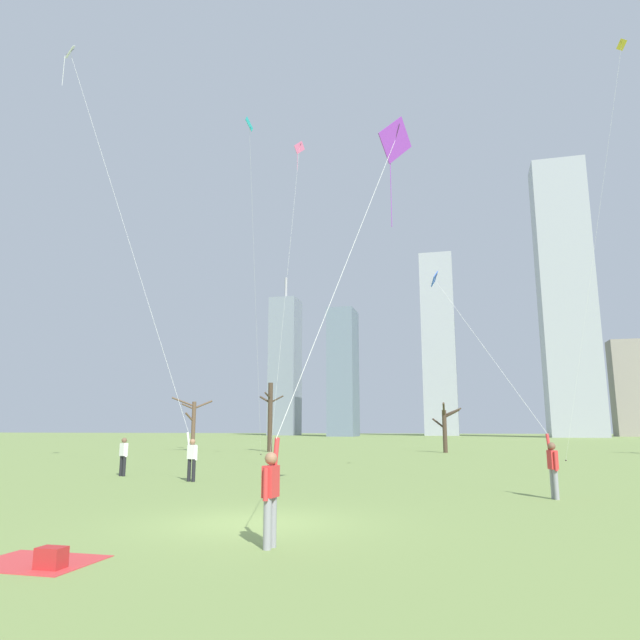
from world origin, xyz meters
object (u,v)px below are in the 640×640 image
object	(u,v)px
picnic_spot	(45,560)
kite_flyer_far_back_purple	(312,375)
kite_flyer_foreground_right_white	(163,362)
bare_tree_far_right_edge	(445,427)
bare_tree_rightmost	(193,421)
bystander_watching_nearby	(123,455)
kite_flyer_midfield_left_blue	(535,438)
distant_kite_high_overhead_pink	(296,181)
distant_kite_low_near_trees_teal	(250,153)
distant_kite_drifting_right_yellow	(613,112)
bare_tree_left_of_center	(270,415)

from	to	relation	value
picnic_spot	kite_flyer_far_back_purple	bearing A→B (deg)	44.91
kite_flyer_foreground_right_white	bare_tree_far_right_edge	world-z (taller)	kite_flyer_foreground_right_white
kite_flyer_foreground_right_white	bare_tree_rightmost	bearing A→B (deg)	113.98
kite_flyer_far_back_purple	bare_tree_far_right_edge	xyz separation A→B (m)	(1.31, 38.58, -0.97)
bystander_watching_nearby	bare_tree_far_right_edge	distance (m)	30.17
bare_tree_rightmost	kite_flyer_midfield_left_blue	bearing A→B (deg)	-47.73
distant_kite_high_overhead_pink	kite_flyer_foreground_right_white	bearing A→B (deg)	-106.40
kite_flyer_midfield_left_blue	bare_tree_rightmost	xyz separation A→B (m)	(-25.90, 28.50, 0.86)
kite_flyer_midfield_left_blue	bare_tree_rightmost	bearing A→B (deg)	132.27
picnic_spot	bare_tree_far_right_edge	world-z (taller)	bare_tree_far_right_edge
kite_flyer_far_back_purple	kite_flyer_foreground_right_white	bearing A→B (deg)	132.09
distant_kite_low_near_trees_teal	bare_tree_far_right_edge	world-z (taller)	distant_kite_low_near_trees_teal
distant_kite_high_overhead_pink	distant_kite_drifting_right_yellow	bearing A→B (deg)	15.51
distant_kite_drifting_right_yellow	bare_tree_far_right_edge	xyz separation A→B (m)	(-11.51, 13.67, -19.37)
distant_kite_high_overhead_pink	picnic_spot	bearing A→B (deg)	-82.62
distant_kite_low_near_trees_teal	bare_tree_left_of_center	bearing A→B (deg)	101.29
picnic_spot	bare_tree_rightmost	distance (m)	43.61
kite_flyer_far_back_purple	distant_kite_low_near_trees_teal	world-z (taller)	distant_kite_low_near_trees_teal
bare_tree_far_right_edge	bare_tree_rightmost	world-z (taller)	bare_tree_rightmost
distant_kite_high_overhead_pink	bystander_watching_nearby	bearing A→B (deg)	-121.86
distant_kite_low_near_trees_teal	distant_kite_drifting_right_yellow	size ratio (longest dim) A/B	0.92
distant_kite_high_overhead_pink	distant_kite_low_near_trees_teal	distance (m)	8.30
kite_flyer_far_back_purple	picnic_spot	world-z (taller)	kite_flyer_far_back_purple
distant_kite_high_overhead_pink	picnic_spot	xyz separation A→B (m)	(2.97, -22.89, -16.60)
distant_kite_high_overhead_pink	distant_kite_drifting_right_yellow	size ratio (longest dim) A/B	0.75
distant_kite_low_near_trees_teal	bare_tree_rightmost	distance (m)	24.51
distant_kite_high_overhead_pink	bare_tree_rightmost	size ratio (longest dim) A/B	4.06
kite_flyer_midfield_left_blue	bare_tree_left_of_center	distance (m)	34.26
distant_kite_high_overhead_pink	bare_tree_rightmost	world-z (taller)	distant_kite_high_overhead_pink
kite_flyer_foreground_right_white	bystander_watching_nearby	xyz separation A→B (m)	(-2.37, 1.22, -3.84)
distant_kite_low_near_trees_teal	bare_tree_rightmost	xyz separation A→B (m)	(-9.73, 12.23, -18.87)
kite_flyer_far_back_purple	distant_kite_drifting_right_yellow	distance (m)	33.52
distant_kite_high_overhead_pink	bare_tree_left_of_center	xyz separation A→B (m)	(-7.36, 17.15, -13.58)
distant_kite_low_near_trees_teal	bare_tree_rightmost	size ratio (longest dim) A/B	5.00
kite_flyer_far_back_purple	picnic_spot	distance (m)	5.52
distant_kite_low_near_trees_teal	picnic_spot	distance (m)	35.79
distant_kite_drifting_right_yellow	picnic_spot	world-z (taller)	distant_kite_drifting_right_yellow
bare_tree_left_of_center	bare_tree_rightmost	xyz separation A→B (m)	(-7.25, -0.21, -0.50)
bare_tree_far_right_edge	bare_tree_left_of_center	distance (m)	15.07
kite_flyer_foreground_right_white	distant_kite_drifting_right_yellow	xyz separation A→B (m)	(21.90, 14.87, 16.75)
bare_tree_far_right_edge	bare_tree_rightmost	size ratio (longest dim) A/B	0.86
kite_flyer_foreground_right_white	picnic_spot	bearing A→B (deg)	-66.53
kite_flyer_foreground_right_white	kite_flyer_far_back_purple	bearing A→B (deg)	-47.91
bare_tree_rightmost	distant_kite_drifting_right_yellow	bearing A→B (deg)	-19.07
kite_flyer_midfield_left_blue	picnic_spot	bearing A→B (deg)	-126.30
bystander_watching_nearby	distant_kite_low_near_trees_teal	size ratio (longest dim) A/B	0.07
bare_tree_left_of_center	bare_tree_rightmost	distance (m)	7.27
bare_tree_left_of_center	bystander_watching_nearby	bearing A→B (deg)	-85.13
kite_flyer_far_back_purple	bare_tree_left_of_center	distance (m)	39.20
bystander_watching_nearby	distant_kite_high_overhead_pink	distance (m)	18.60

